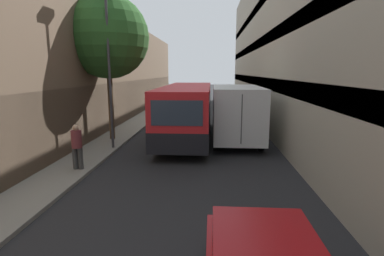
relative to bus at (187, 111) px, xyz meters
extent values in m
plane|color=#232326|center=(0.46, -2.69, -1.58)|extent=(150.00, 150.00, 0.00)
cube|color=gray|center=(-4.06, -2.69, -1.52)|extent=(1.84, 60.00, 0.13)
cube|color=brown|center=(-6.18, -2.69, 2.22)|extent=(2.40, 60.00, 7.61)
cube|color=black|center=(-5.52, -2.69, -0.06)|extent=(1.08, 60.00, 3.04)
cube|color=#A89E89|center=(5.87, -2.69, 4.52)|extent=(2.40, 60.00, 12.20)
cube|color=#333D47|center=(5.21, -2.69, 1.47)|extent=(1.08, 60.00, 0.70)
cube|color=#333D47|center=(5.21, -2.69, 4.15)|extent=(1.08, 60.00, 0.70)
cube|color=red|center=(0.00, 0.00, 0.12)|extent=(2.52, 10.12, 2.55)
cube|color=black|center=(0.00, 0.00, -0.71)|extent=(2.55, 10.14, 0.89)
cube|color=#2D3847|center=(0.00, 0.00, 0.50)|extent=(2.56, 9.31, 0.81)
cube|color=#2D3847|center=(0.00, -5.06, 0.56)|extent=(2.07, 0.04, 1.02)
cylinder|color=black|center=(-1.11, 3.14, -1.08)|extent=(0.24, 1.00, 1.00)
cylinder|color=black|center=(1.11, 3.14, -1.08)|extent=(0.24, 1.00, 1.00)
cylinder|color=black|center=(-1.11, -3.13, -1.08)|extent=(0.24, 1.00, 1.00)
cylinder|color=black|center=(1.11, -3.13, -1.08)|extent=(0.24, 1.00, 1.00)
cube|color=silver|center=(2.68, 2.73, -0.18)|extent=(2.33, 2.09, 1.99)
cube|color=silver|center=(2.68, -0.99, 0.12)|extent=(2.43, 5.37, 2.58)
cube|color=#4C4C4C|center=(2.68, -3.68, 0.12)|extent=(0.05, 0.02, 2.19)
cylinder|color=black|center=(1.59, 2.73, -1.10)|extent=(0.22, 0.96, 0.96)
cylinder|color=black|center=(3.78, 2.73, -1.10)|extent=(0.22, 0.96, 0.96)
cylinder|color=black|center=(1.59, -2.47, -1.10)|extent=(0.22, 0.96, 0.96)
cylinder|color=black|center=(3.78, -2.47, -1.10)|extent=(0.22, 0.96, 0.96)
cube|color=#BCBCC1|center=(-1.68, 12.67, -0.45)|extent=(1.89, 4.33, 1.76)
cube|color=#2D3847|center=(-1.68, 14.51, -0.14)|extent=(1.52, 0.04, 0.62)
cylinder|color=black|center=(-2.53, 13.93, -1.26)|extent=(0.16, 0.64, 0.64)
cylinder|color=black|center=(-0.82, 13.93, -1.26)|extent=(0.16, 0.64, 0.64)
cylinder|color=black|center=(-2.53, 11.41, -1.26)|extent=(0.16, 0.64, 0.64)
cylinder|color=black|center=(-0.82, 11.41, -1.26)|extent=(0.16, 0.64, 0.64)
cylinder|color=#383838|center=(-3.75, -6.13, -1.04)|extent=(0.19, 0.19, 0.83)
cylinder|color=#383838|center=(-3.54, -6.13, -1.04)|extent=(0.19, 0.19, 0.83)
cylinder|color=brown|center=(-3.64, -6.13, -0.30)|extent=(0.38, 0.38, 0.65)
sphere|color=tan|center=(-3.64, -6.13, 0.14)|extent=(0.22, 0.22, 0.22)
cylinder|color=#38383D|center=(-3.39, -2.84, 2.29)|extent=(0.12, 0.12, 7.50)
cylinder|color=#4C3823|center=(-4.06, -0.91, 0.49)|extent=(0.28, 0.28, 3.89)
sphere|color=#285623|center=(-4.06, -0.91, 3.94)|extent=(4.30, 4.30, 4.30)
camera|label=1|loc=(1.37, -16.68, 2.18)|focal=28.00mm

